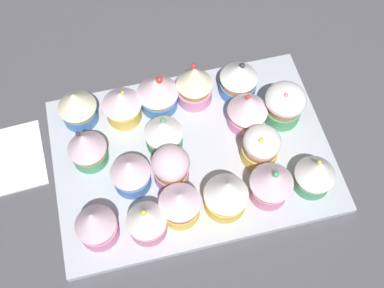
{
  "coord_description": "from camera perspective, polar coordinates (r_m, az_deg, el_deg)",
  "views": [
    {
      "loc": [
        -8.09,
        -33.01,
        68.05
      ],
      "look_at": [
        0.0,
        0.0,
        4.2
      ],
      "focal_mm": 44.49,
      "sensor_mm": 36.0,
      "label": 1
    }
  ],
  "objects": [
    {
      "name": "cupcake_16",
      "position": [
        0.77,
        0.28,
        7.25
      ],
      "size": [
        5.93,
        5.93,
        8.37
      ],
      "color": "pink",
      "rests_on": "baking_tray"
    },
    {
      "name": "cupcake_15",
      "position": [
        0.76,
        -4.12,
        6.28
      ],
      "size": [
        6.73,
        6.73,
        7.74
      ],
      "color": "#477AC6",
      "rests_on": "baking_tray"
    },
    {
      "name": "cupcake_9",
      "position": [
        0.73,
        -12.51,
        -0.36
      ],
      "size": [
        5.92,
        5.92,
        7.47
      ],
      "color": "#4C9E6B",
      "rests_on": "baking_tray"
    },
    {
      "name": "napkin",
      "position": [
        0.81,
        -21.58,
        -1.82
      ],
      "size": [
        12.97,
        12.48,
        0.6
      ],
      "primitive_type": "cube",
      "rotation": [
        0.0,
        0.0,
        0.05
      ],
      "color": "white",
      "rests_on": "ground_plane"
    },
    {
      "name": "cupcake_2",
      "position": [
        0.68,
        -1.47,
        -7.14
      ],
      "size": [
        6.03,
        6.03,
        6.86
      ],
      "color": "#EFC651",
      "rests_on": "baking_tray"
    },
    {
      "name": "cupcake_10",
      "position": [
        0.73,
        -3.41,
        1.29
      ],
      "size": [
        5.99,
        5.99,
        6.7
      ],
      "color": "#4C9E6B",
      "rests_on": "baking_tray"
    },
    {
      "name": "baking_tray",
      "position": [
        0.76,
        -0.0,
        -1.28
      ],
      "size": [
        43.16,
        30.09,
        1.2
      ],
      "color": "silver",
      "rests_on": "ground_plane"
    },
    {
      "name": "cupcake_12",
      "position": [
        0.77,
        11.01,
        4.71
      ],
      "size": [
        6.51,
        6.51,
        7.28
      ],
      "color": "#4C9E6B",
      "rests_on": "baking_tray"
    },
    {
      "name": "cupcake_0",
      "position": [
        0.67,
        -11.49,
        -9.41
      ],
      "size": [
        5.8,
        5.8,
        8.02
      ],
      "color": "pink",
      "rests_on": "baking_tray"
    },
    {
      "name": "cupcake_14",
      "position": [
        0.76,
        -8.38,
        4.69
      ],
      "size": [
        6.3,
        6.3,
        6.9
      ],
      "color": "#EFC651",
      "rests_on": "baking_tray"
    },
    {
      "name": "cupcake_6",
      "position": [
        0.7,
        -7.38,
        -3.41
      ],
      "size": [
        5.97,
        5.97,
        7.09
      ],
      "color": "#477AC6",
      "rests_on": "baking_tray"
    },
    {
      "name": "ground_plane",
      "position": [
        0.77,
        -0.0,
        -1.98
      ],
      "size": [
        180.0,
        180.0,
        3.0
      ],
      "primitive_type": "cube",
      "color": "#4C4C51"
    },
    {
      "name": "cupcake_4",
      "position": [
        0.69,
        9.52,
        -4.57
      ],
      "size": [
        6.38,
        6.38,
        8.28
      ],
      "color": "pink",
      "rests_on": "baking_tray"
    },
    {
      "name": "cupcake_8",
      "position": [
        0.73,
        8.25,
        -0.28
      ],
      "size": [
        5.75,
        5.75,
        6.77
      ],
      "color": "#EFC651",
      "rests_on": "baking_tray"
    },
    {
      "name": "cupcake_3",
      "position": [
        0.68,
        4.12,
        -6.02
      ],
      "size": [
        6.49,
        6.49,
        7.84
      ],
      "color": "#EFC651",
      "rests_on": "baking_tray"
    },
    {
      "name": "cupcake_1",
      "position": [
        0.67,
        -5.47,
        -9.08
      ],
      "size": [
        5.74,
        5.74,
        7.91
      ],
      "color": "pink",
      "rests_on": "baking_tray"
    },
    {
      "name": "cupcake_5",
      "position": [
        0.72,
        14.6,
        -3.42
      ],
      "size": [
        6.08,
        6.08,
        7.26
      ],
      "color": "#4C9E6B",
      "rests_on": "baking_tray"
    },
    {
      "name": "cupcake_13",
      "position": [
        0.77,
        -13.61,
        4.41
      ],
      "size": [
        6.12,
        6.12,
        6.91
      ],
      "color": "#477AC6",
      "rests_on": "baking_tray"
    },
    {
      "name": "cupcake_17",
      "position": [
        0.79,
        5.6,
        7.8
      ],
      "size": [
        6.21,
        6.21,
        7.06
      ],
      "color": "#477AC6",
      "rests_on": "baking_tray"
    },
    {
      "name": "cupcake_11",
      "position": [
        0.75,
        6.69,
        4.06
      ],
      "size": [
        6.42,
        6.42,
        7.23
      ],
      "color": "pink",
      "rests_on": "baking_tray"
    },
    {
      "name": "cupcake_7",
      "position": [
        0.7,
        -2.55,
        -2.79
      ],
      "size": [
        5.65,
        5.65,
        7.29
      ],
      "color": "pink",
      "rests_on": "baking_tray"
    }
  ]
}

